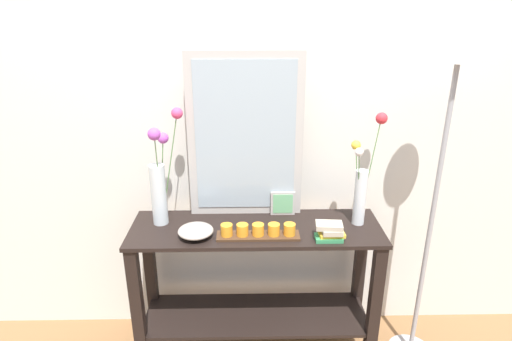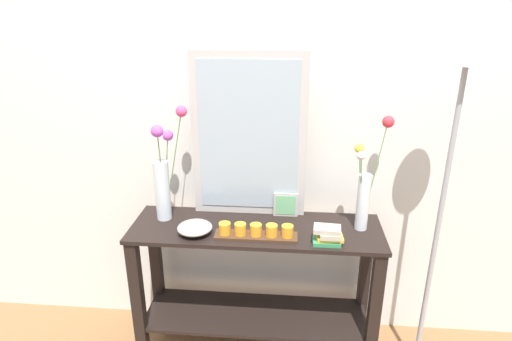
% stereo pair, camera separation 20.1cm
% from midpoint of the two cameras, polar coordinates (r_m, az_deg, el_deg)
% --- Properties ---
extents(wall_back, '(6.40, 0.08, 2.70)m').
position_cam_midpoint_polar(wall_back, '(2.23, -2.77, 9.31)').
color(wall_back, silver).
rests_on(wall_back, ground).
extents(console_table, '(1.24, 0.39, 0.78)m').
position_cam_midpoint_polar(console_table, '(2.29, -2.59, -14.13)').
color(console_table, black).
rests_on(console_table, ground).
extents(mirror_leaning, '(0.57, 0.03, 0.83)m').
position_cam_midpoint_polar(mirror_leaning, '(2.12, -4.15, 4.44)').
color(mirror_leaning, '#B7B2AD').
rests_on(mirror_leaning, console_table).
extents(tall_vase_left, '(0.17, 0.17, 0.58)m').
position_cam_midpoint_polar(tall_vase_left, '(2.15, -15.29, -1.29)').
color(tall_vase_left, silver).
rests_on(tall_vase_left, console_table).
extents(vase_right, '(0.19, 0.20, 0.54)m').
position_cam_midpoint_polar(vase_right, '(2.13, 11.42, -1.45)').
color(vase_right, silver).
rests_on(vase_right, console_table).
extents(candle_tray, '(0.39, 0.09, 0.07)m').
position_cam_midpoint_polar(candle_tray, '(2.03, -2.57, -8.21)').
color(candle_tray, '#472D1C').
rests_on(candle_tray, console_table).
extents(picture_frame_small, '(0.13, 0.01, 0.13)m').
position_cam_midpoint_polar(picture_frame_small, '(2.23, 1.01, -4.46)').
color(picture_frame_small, '#B7B2AD').
rests_on(picture_frame_small, console_table).
extents(decorative_bowl, '(0.17, 0.17, 0.05)m').
position_cam_midpoint_polar(decorative_bowl, '(2.07, -10.83, -7.98)').
color(decorative_bowl, '#9E9389').
rests_on(decorative_bowl, console_table).
extents(book_stack, '(0.14, 0.09, 0.08)m').
position_cam_midpoint_polar(book_stack, '(2.02, 7.05, -8.15)').
color(book_stack, '#388E56').
rests_on(book_stack, console_table).
extents(floor_lamp, '(0.24, 0.24, 1.68)m').
position_cam_midpoint_polar(floor_lamp, '(2.11, 21.02, 1.22)').
color(floor_lamp, '#9E9EA3').
rests_on(floor_lamp, ground).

